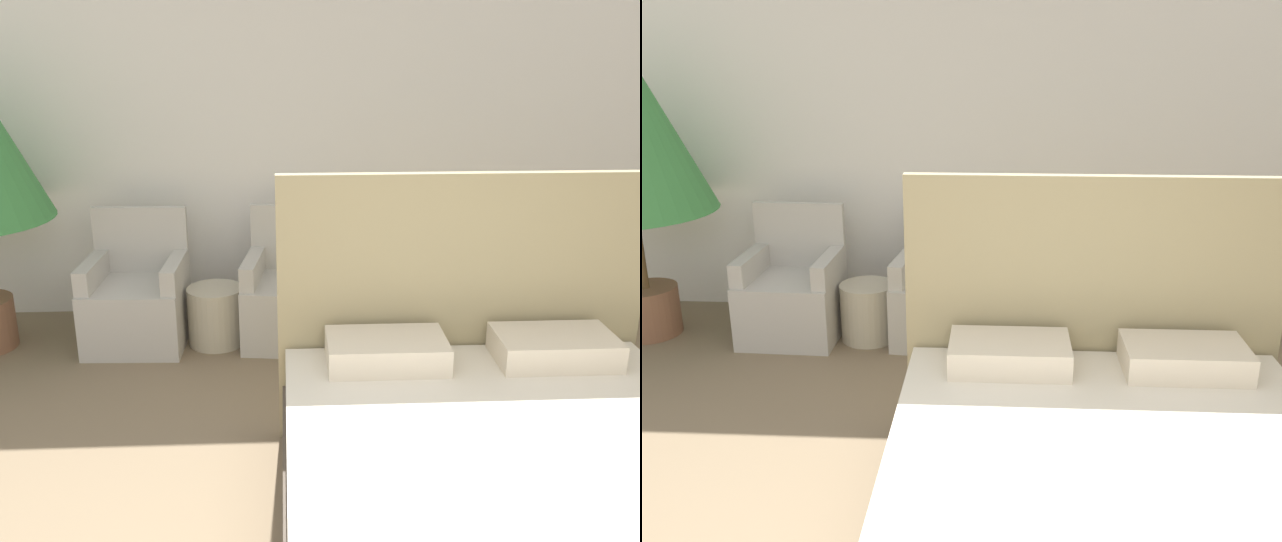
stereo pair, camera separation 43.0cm
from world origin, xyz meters
TOP-DOWN VIEW (x-y plane):
  - wall_back at (0.00, 4.22)m, footprint 10.00×0.06m
  - bed at (0.74, 1.35)m, footprint 1.91×2.06m
  - armchair_near_window_left at (-1.21, 3.56)m, footprint 0.69×0.65m
  - armchair_near_window_right at (-0.11, 3.56)m, footprint 0.74×0.70m
  - side_table at (-0.66, 3.53)m, footprint 0.39×0.39m

SIDE VIEW (x-z plane):
  - side_table at x=-0.66m, z-range 0.00..0.41m
  - armchair_near_window_left at x=-1.21m, z-range -0.17..0.76m
  - armchair_near_window_right at x=-0.11m, z-range -0.17..0.76m
  - bed at x=0.74m, z-range -0.41..1.03m
  - wall_back at x=0.00m, z-range 0.00..2.90m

